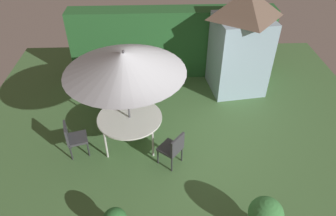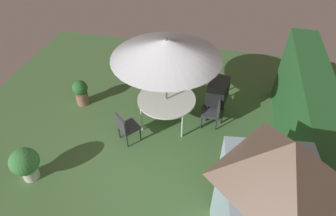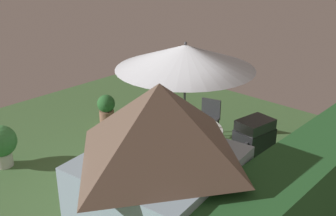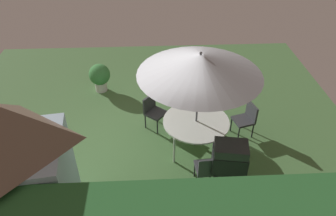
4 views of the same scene
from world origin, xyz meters
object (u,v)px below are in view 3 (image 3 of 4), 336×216
potted_plant_by_shed (1,143)px  garden_shed (161,215)px  chair_far_side (209,116)px  chair_toward_hedge (120,144)px  patio_table (184,131)px  chair_near_shed (239,159)px  potted_plant_by_grill (106,109)px  patio_umbrella (185,57)px  bbq_grill (254,137)px

potted_plant_by_shed → garden_shed: bearing=84.0°
chair_far_side → chair_toward_hedge: same height
patio_table → chair_near_shed: chair_near_shed is taller
chair_near_shed → chair_far_side: bearing=-126.8°
patio_table → garden_shed: bearing=36.8°
chair_near_shed → potted_plant_by_grill: (-0.03, -3.91, -0.09)m
potted_plant_by_grill → chair_near_shed: bearing=89.5°
chair_near_shed → potted_plant_by_grill: size_ratio=1.13×
patio_umbrella → bbq_grill: size_ratio=2.23×
patio_umbrella → chair_far_side: (-1.33, -0.38, -1.75)m
chair_near_shed → patio_umbrella: bearing=-85.8°
chair_near_shed → chair_far_side: same height
patio_umbrella → chair_near_shed: 2.17m
chair_far_side → chair_near_shed: bearing=53.2°
patio_umbrella → potted_plant_by_shed: size_ratio=3.02×
chair_far_side → chair_toward_hedge: (2.34, -0.44, 0.00)m
patio_umbrella → potted_plant_by_grill: 3.22m
bbq_grill → potted_plant_by_grill: (0.39, -3.95, -0.41)m
bbq_grill → chair_toward_hedge: size_ratio=1.33×
garden_shed → bbq_grill: 3.85m
chair_near_shed → chair_toward_hedge: 2.37m
bbq_grill → potted_plant_by_grill: bearing=-84.4°
chair_near_shed → potted_plant_by_shed: chair_near_shed is taller
chair_toward_hedge → potted_plant_by_grill: bearing=-122.0°
patio_table → chair_toward_hedge: chair_toward_hedge is taller
patio_umbrella → chair_far_side: bearing=-164.1°
chair_toward_hedge → potted_plant_by_shed: 2.41m
bbq_grill → chair_far_side: bearing=-115.6°
chair_far_side → potted_plant_by_shed: size_ratio=1.01×
bbq_grill → potted_plant_by_shed: (3.12, -3.94, -0.33)m
chair_far_side → potted_plant_by_grill: (1.20, -2.26, -0.09)m
patio_umbrella → bbq_grill: 2.01m
bbq_grill → chair_near_shed: bearing=-5.4°
patio_umbrella → chair_toward_hedge: bearing=-39.2°
chair_far_side → garden_shed: bearing=31.3°
patio_table → patio_umbrella: bearing=180.0°
patio_umbrella → bbq_grill: (-0.52, 1.31, -1.43)m
garden_shed → potted_plant_by_shed: bearing=-96.0°
garden_shed → potted_plant_by_shed: garden_shed is taller
patio_table → potted_plant_by_shed: 3.71m
potted_plant_by_shed → potted_plant_by_grill: (-2.73, -0.02, -0.08)m
chair_near_shed → chair_far_side: (-1.24, -1.65, 0.00)m
garden_shed → chair_near_shed: size_ratio=3.42×
garden_shed → patio_umbrella: size_ratio=1.15×
bbq_grill → chair_far_side: 1.90m
chair_near_shed → potted_plant_by_grill: 3.91m
bbq_grill → potted_plant_by_grill: size_ratio=1.51×
garden_shed → chair_toward_hedge: (-2.12, -3.16, -1.05)m
patio_umbrella → bbq_grill: bearing=111.5°
potted_plant_by_shed → potted_plant_by_grill: bearing=-179.7°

